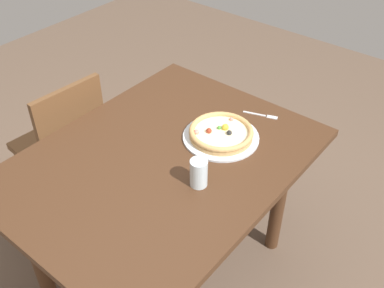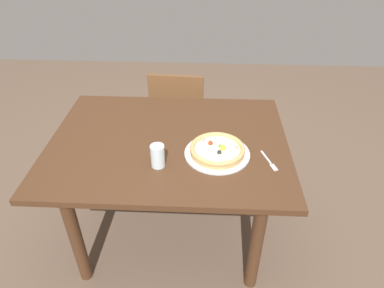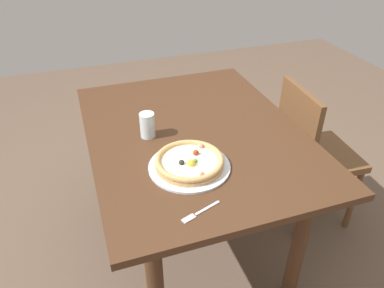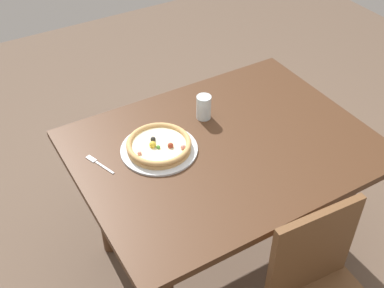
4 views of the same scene
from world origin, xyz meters
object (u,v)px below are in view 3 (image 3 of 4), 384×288
at_px(dining_table, 194,151).
at_px(pizza, 189,162).
at_px(chair_near, 311,151).
at_px(plate, 189,166).
at_px(fork, 198,213).
at_px(drinking_glass, 147,125).

relative_size(dining_table, pizza, 4.57).
xyz_separation_m(dining_table, chair_near, (0.00, -0.71, -0.17)).
bearing_deg(pizza, plate, 87.84).
bearing_deg(pizza, fork, 168.00).
relative_size(chair_near, drinking_glass, 7.59).
height_order(pizza, fork, pizza).
bearing_deg(dining_table, fork, 162.22).
height_order(pizza, drinking_glass, drinking_glass).
height_order(chair_near, fork, chair_near).
distance_m(dining_table, fork, 0.57).
height_order(chair_near, drinking_glass, drinking_glass).
bearing_deg(drinking_glass, pizza, -160.18).
distance_m(chair_near, plate, 0.91).
height_order(dining_table, drinking_glass, drinking_glass).
height_order(fork, drinking_glass, drinking_glass).
bearing_deg(fork, pizza, -121.22).
xyz_separation_m(dining_table, pizza, (-0.27, 0.11, 0.15)).
xyz_separation_m(plate, drinking_glass, (0.29, 0.10, 0.05)).
bearing_deg(dining_table, chair_near, -89.66).
distance_m(fork, drinking_glass, 0.56).
bearing_deg(chair_near, fork, -55.15).
height_order(dining_table, plate, plate).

